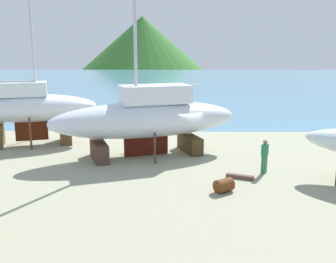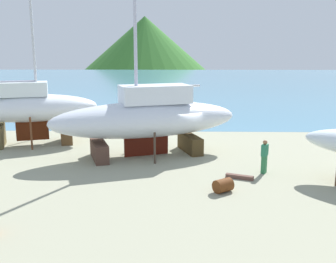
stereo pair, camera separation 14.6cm
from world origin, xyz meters
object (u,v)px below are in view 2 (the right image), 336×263
(sailboat_large_starboard, at_px, (147,118))
(worker, at_px, (264,156))
(sailboat_far_slipway, at_px, (30,108))
(barrel_by_slipway, at_px, (223,185))

(sailboat_large_starboard, xyz_separation_m, worker, (5.93, -3.10, -1.33))
(sailboat_large_starboard, distance_m, sailboat_far_slipway, 7.87)
(sailboat_large_starboard, distance_m, barrel_by_slipway, 7.03)
(sailboat_large_starboard, relative_size, barrel_by_slipway, 22.77)
(barrel_by_slipway, bearing_deg, worker, 48.83)
(sailboat_large_starboard, height_order, sailboat_far_slipway, sailboat_large_starboard)
(sailboat_far_slipway, distance_m, worker, 14.58)
(worker, relative_size, barrel_by_slipway, 2.16)
(sailboat_large_starboard, xyz_separation_m, sailboat_far_slipway, (-7.48, 2.44, 0.14))
(barrel_by_slipway, bearing_deg, sailboat_far_slipway, 143.79)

